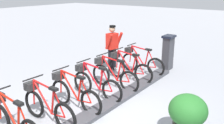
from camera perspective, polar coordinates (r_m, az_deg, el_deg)
The scene contains 12 objects.
ground_plane at distance 6.26m, azimuth -3.29°, elevation -11.50°, with size 60.00×60.00×0.00m, color #9FA1A7.
dock_rail_base at distance 6.24m, azimuth -3.30°, elevation -11.09°, with size 0.44×7.50×0.10m, color #47474C.
payment_kiosk at distance 9.39m, azimuth 12.68°, elevation 2.29°, with size 0.36×0.52×1.28m.
bike_docked_0 at distance 8.84m, azimuth 6.56°, elevation 0.08°, with size 1.72×0.54×1.02m.
bike_docked_1 at distance 8.15m, azimuth 3.62°, elevation -1.30°, with size 1.72×0.54×1.02m.
bike_docked_2 at distance 7.50m, azimuth 0.14°, elevation -2.92°, with size 1.72×0.54×1.02m.
bike_docked_3 at distance 6.89m, azimuth -3.99°, elevation -4.83°, with size 1.72×0.54×1.02m.
bike_docked_4 at distance 6.32m, azimuth -8.92°, elevation -7.05°, with size 1.72×0.54×1.02m.
bike_docked_5 at distance 5.83m, azimuth -14.82°, elevation -9.62°, with size 1.72×0.54×1.02m.
bike_docked_6 at distance 5.42m, azimuth -21.82°, elevation -12.49°, with size 1.72×0.54×1.02m.
worker_near_rack at distance 8.97m, azimuth 0.07°, elevation 3.62°, with size 0.52×0.66×1.66m.
planter_bush at distance 5.25m, azimuth 16.89°, elevation -11.55°, with size 0.76×0.76×0.97m.
Camera 1 is at (-3.54, 4.22, 2.98)m, focal length 39.93 mm.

